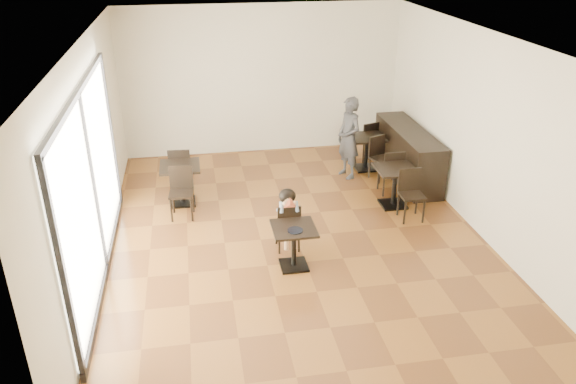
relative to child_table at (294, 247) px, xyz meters
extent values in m
cube|color=brown|center=(0.20, 0.87, -0.33)|extent=(6.00, 8.00, 0.01)
cube|color=white|center=(0.20, 0.87, 2.87)|extent=(6.00, 8.00, 0.01)
cube|color=beige|center=(0.20, 4.87, 1.27)|extent=(6.00, 0.01, 3.20)
cube|color=beige|center=(0.20, -3.13, 1.27)|extent=(6.00, 0.01, 3.20)
cube|color=beige|center=(-2.80, 0.87, 1.27)|extent=(0.01, 8.00, 3.20)
cube|color=beige|center=(3.20, 0.87, 1.27)|extent=(0.01, 8.00, 3.20)
cube|color=white|center=(-2.77, 0.37, 1.07)|extent=(0.04, 4.50, 2.60)
cylinder|color=black|center=(0.00, -0.10, 0.34)|extent=(0.23, 0.23, 0.01)
imported|color=#37373B|center=(1.68, 3.11, 0.49)|extent=(0.58, 0.70, 1.64)
cube|color=black|center=(2.85, 2.87, 0.17)|extent=(0.60, 2.40, 1.00)
camera|label=1|loc=(-1.32, -6.99, 4.29)|focal=35.00mm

